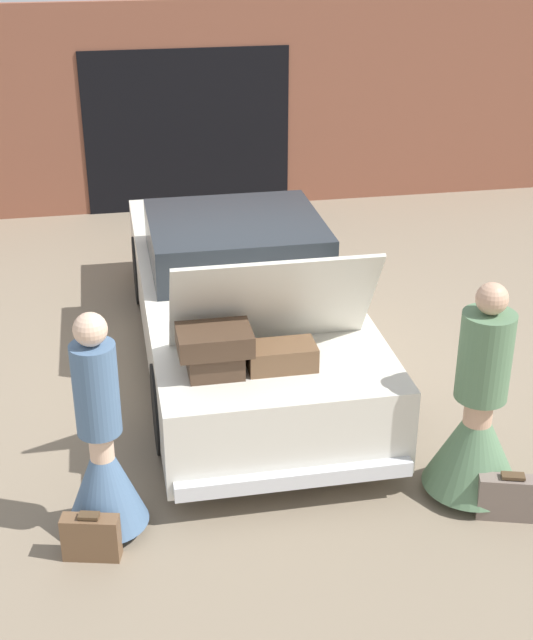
% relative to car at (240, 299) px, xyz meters
% --- Properties ---
extents(ground_plane, '(40.00, 40.00, 0.00)m').
position_rel_car_xyz_m(ground_plane, '(0.00, -0.00, -0.61)').
color(ground_plane, '#7F705B').
extents(garage_wall_back, '(12.00, 0.14, 2.80)m').
position_rel_car_xyz_m(garage_wall_back, '(0.00, 4.58, 0.79)').
color(garage_wall_back, brown).
rests_on(garage_wall_back, ground_plane).
extents(car, '(1.87, 4.84, 1.73)m').
position_rel_car_xyz_m(car, '(0.00, 0.00, 0.00)').
color(car, silver).
rests_on(car, ground_plane).
extents(person_left, '(0.57, 0.57, 1.70)m').
position_rel_car_xyz_m(person_left, '(-1.33, -2.38, 0.00)').
color(person_left, beige).
rests_on(person_left, ground_plane).
extents(person_right, '(0.72, 0.72, 1.71)m').
position_rel_car_xyz_m(person_right, '(1.34, -2.44, -0.00)').
color(person_right, tan).
rests_on(person_right, ground_plane).
extents(suitcase_beside_left_person, '(0.41, 0.21, 0.36)m').
position_rel_car_xyz_m(suitcase_beside_left_person, '(-1.45, -2.66, -0.44)').
color(suitcase_beside_left_person, brown).
rests_on(suitcase_beside_left_person, ground_plane).
extents(suitcase_beside_right_person, '(0.48, 0.26, 0.37)m').
position_rel_car_xyz_m(suitcase_beside_right_person, '(1.50, -2.78, -0.43)').
color(suitcase_beside_right_person, '#75665B').
rests_on(suitcase_beside_right_person, ground_plane).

